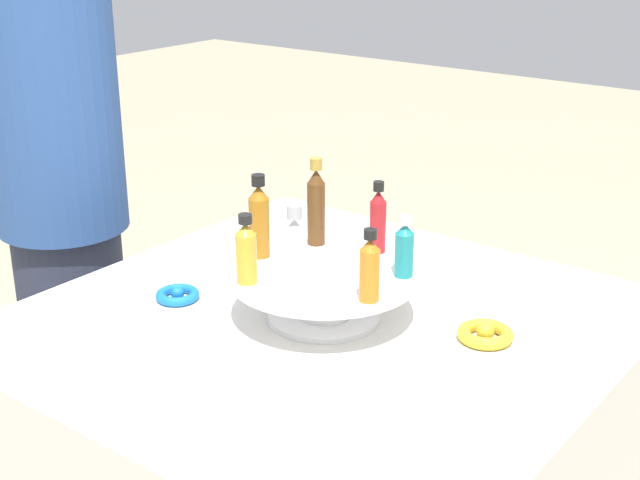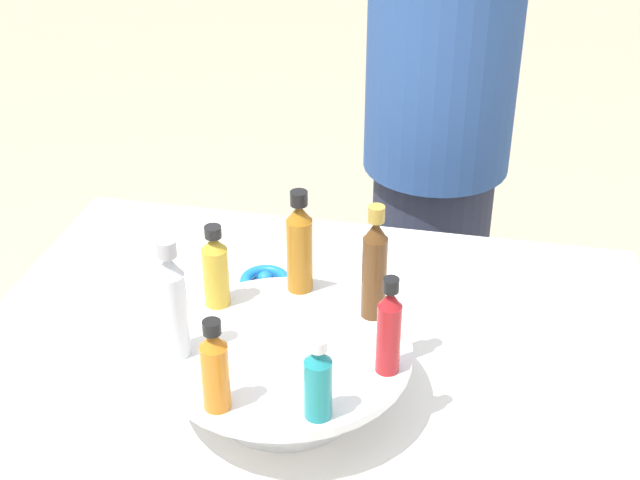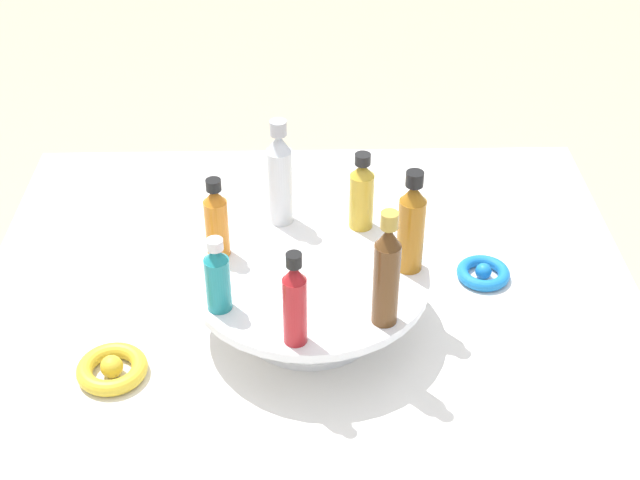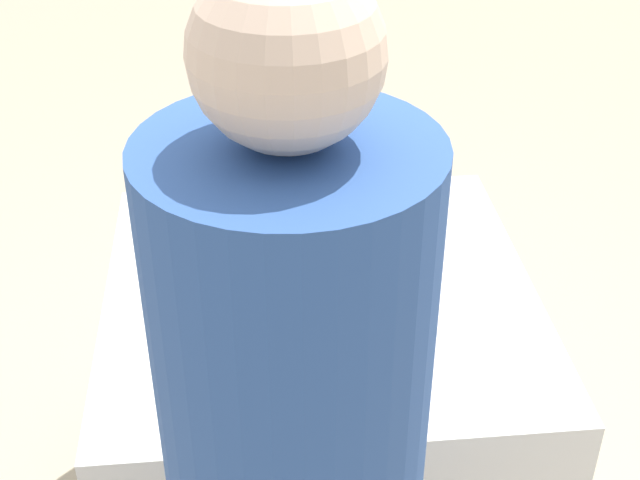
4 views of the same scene
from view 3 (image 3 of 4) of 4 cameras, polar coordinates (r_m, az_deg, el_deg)
display_stand at (r=1.14m, az=-0.64°, el=-3.26°), size 0.30×0.30×0.08m
bottle_orange at (r=1.13m, az=-6.65°, el=1.24°), size 0.03×0.03×0.11m
bottle_teal at (r=1.05m, az=-6.58°, el=-2.38°), size 0.03×0.03×0.10m
bottle_red at (r=0.99m, az=-1.63°, el=-4.00°), size 0.03×0.03×0.12m
bottle_brown at (r=1.01m, az=4.28°, el=-2.13°), size 0.03×0.03×0.15m
bottle_amber at (r=1.10m, az=5.87°, el=0.94°), size 0.03×0.03×0.14m
bottle_gold at (r=1.18m, az=2.68°, el=2.97°), size 0.03×0.03×0.11m
bottle_clear at (r=1.18m, az=-2.59°, el=4.09°), size 0.03×0.03×0.15m
ribbon_bow_gold at (r=1.12m, az=-13.17°, el=-8.02°), size 0.09×0.09×0.03m
ribbon_bow_blue at (r=1.26m, az=10.40°, el=-2.08°), size 0.07×0.07×0.02m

